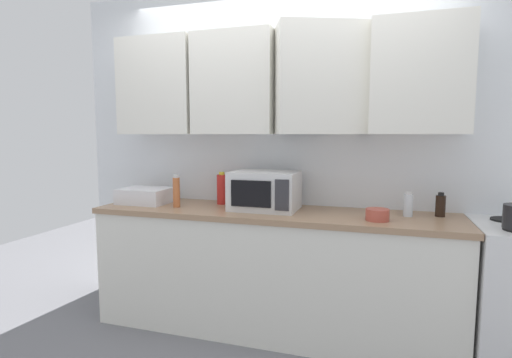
% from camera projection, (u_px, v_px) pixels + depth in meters
% --- Properties ---
extents(wall_back_with_cabinets, '(3.48, 0.54, 2.60)m').
position_uv_depth(wall_back_with_cabinets, '(280.00, 117.00, 3.03)').
color(wall_back_with_cabinets, white).
rests_on(wall_back_with_cabinets, ground_plane).
extents(counter_run, '(2.61, 0.63, 0.90)m').
position_uv_depth(counter_run, '(271.00, 271.00, 2.94)').
color(counter_run, white).
rests_on(counter_run, ground_plane).
extents(microwave, '(0.48, 0.37, 0.28)m').
position_uv_depth(microwave, '(265.00, 191.00, 2.92)').
color(microwave, silver).
rests_on(microwave, counter_run).
extents(dish_rack, '(0.38, 0.30, 0.12)m').
position_uv_depth(dish_rack, '(145.00, 196.00, 3.20)').
color(dish_rack, silver).
rests_on(dish_rack, counter_run).
extents(bottle_spice_jar, '(0.05, 0.05, 0.25)m').
position_uv_depth(bottle_spice_jar, '(176.00, 191.00, 3.02)').
color(bottle_spice_jar, '#BC6638').
rests_on(bottle_spice_jar, counter_run).
extents(bottle_soy_dark, '(0.06, 0.06, 0.16)m').
position_uv_depth(bottle_soy_dark, '(440.00, 205.00, 2.67)').
color(bottle_soy_dark, black).
rests_on(bottle_soy_dark, counter_run).
extents(bottle_red_sauce, '(0.08, 0.08, 0.25)m').
position_uv_depth(bottle_red_sauce, '(222.00, 189.00, 3.15)').
color(bottle_red_sauce, red).
rests_on(bottle_red_sauce, counter_run).
extents(bottle_clear_tall, '(0.06, 0.06, 0.17)m').
position_uv_depth(bottle_clear_tall, '(408.00, 205.00, 2.68)').
color(bottle_clear_tall, silver).
rests_on(bottle_clear_tall, counter_run).
extents(bowl_ceramic_small, '(0.15, 0.15, 0.08)m').
position_uv_depth(bowl_ceramic_small, '(377.00, 215.00, 2.56)').
color(bowl_ceramic_small, '#B24C3D').
rests_on(bowl_ceramic_small, counter_run).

